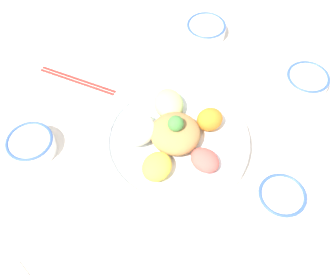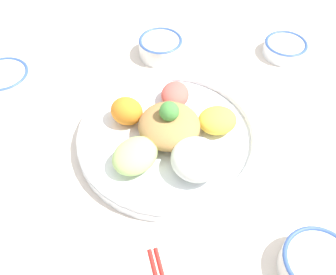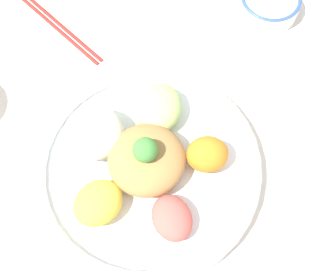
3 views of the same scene
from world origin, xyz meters
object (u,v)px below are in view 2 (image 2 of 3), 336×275
(salad_platter, at_px, (171,135))
(rice_bowl_blue, at_px, (161,46))
(sauce_bowl_dark, at_px, (285,48))
(sauce_bowl_far, at_px, (317,264))
(rice_bowl_plain, at_px, (4,79))

(salad_platter, relative_size, rice_bowl_blue, 3.44)
(rice_bowl_blue, bearing_deg, sauce_bowl_dark, -26.91)
(rice_bowl_blue, distance_m, sauce_bowl_far, 0.58)
(sauce_bowl_dark, distance_m, rice_bowl_plain, 0.64)
(salad_platter, relative_size, sauce_bowl_dark, 3.51)
(salad_platter, bearing_deg, rice_bowl_blue, 67.19)
(rice_bowl_plain, xyz_separation_m, sauce_bowl_far, (0.32, -0.63, 0.00))
(sauce_bowl_dark, distance_m, sauce_bowl_far, 0.53)
(rice_bowl_blue, height_order, rice_bowl_plain, rice_bowl_blue)
(rice_bowl_blue, relative_size, sauce_bowl_dark, 1.02)
(salad_platter, distance_m, sauce_bowl_far, 0.33)
(rice_bowl_blue, relative_size, rice_bowl_plain, 0.92)
(sauce_bowl_dark, bearing_deg, rice_bowl_plain, 162.74)
(sauce_bowl_dark, height_order, rice_bowl_plain, rice_bowl_plain)
(rice_bowl_blue, relative_size, sauce_bowl_far, 0.94)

